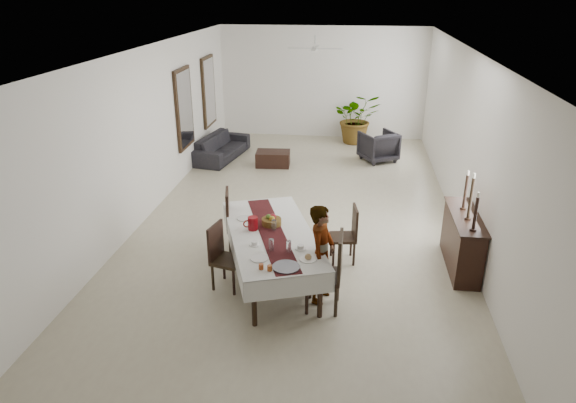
{
  "coord_description": "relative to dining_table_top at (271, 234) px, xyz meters",
  "views": [
    {
      "loc": [
        0.96,
        -9.18,
        4.24
      ],
      "look_at": [
        -0.02,
        -1.7,
        1.05
      ],
      "focal_mm": 32.0,
      "sensor_mm": 36.0,
      "label": 1
    }
  ],
  "objects": [
    {
      "name": "jam_jar_b",
      "position": [
        0.04,
        -1.1,
        0.08
      ],
      "size": [
        0.07,
        0.07,
        0.08
      ],
      "primitive_type": "cylinder",
      "color": "#963D15",
      "rests_on": "tablecloth_top"
    },
    {
      "name": "mirror_glass_far",
      "position": [
        -2.73,
        6.59,
        0.85
      ],
      "size": [
        0.01,
        0.9,
        1.7
      ],
      "primitive_type": "cube",
      "color": "white",
      "rests_on": "mirror_frame_far"
    },
    {
      "name": "bread_near_right",
      "position": [
        0.63,
        -0.76,
        0.07
      ],
      "size": [
        0.09,
        0.09,
        0.09
      ],
      "primitive_type": "sphere",
      "color": "tan",
      "rests_on": "plate_near_right"
    },
    {
      "name": "fan_rod",
      "position": [
        0.19,
        5.29,
        2.35
      ],
      "size": [
        0.04,
        0.04,
        0.2
      ],
      "primitive_type": "cylinder",
      "color": "silver",
      "rests_on": "ceiling"
    },
    {
      "name": "sideboard_body",
      "position": [
        2.97,
        0.71,
        -0.3
      ],
      "size": [
        0.4,
        1.48,
        0.89
      ],
      "primitive_type": "cube",
      "color": "black",
      "rests_on": "floor"
    },
    {
      "name": "fruit_basket",
      "position": [
        -0.04,
        0.26,
        0.09
      ],
      "size": [
        0.31,
        0.31,
        0.1
      ],
      "primitive_type": "cylinder",
      "color": "brown",
      "rests_on": "tablecloth_top"
    },
    {
      "name": "table_leg_br",
      "position": [
        0.03,
        1.26,
        -0.39
      ],
      "size": [
        0.09,
        0.09,
        0.72
      ],
      "primitive_type": "cylinder",
      "rotation": [
        0.0,
        0.0,
        0.34
      ],
      "color": "black",
      "rests_on": "floor"
    },
    {
      "name": "chair_left_near_leg_fr",
      "position": [
        -0.81,
        -0.49,
        -0.54
      ],
      "size": [
        0.05,
        0.05,
        0.42
      ],
      "primitive_type": "cylinder",
      "rotation": [
        0.0,
        0.0,
        -0.25
      ],
      "color": "black",
      "rests_on": "floor"
    },
    {
      "name": "candlestick_near_shaft",
      "position": [
        2.97,
        0.17,
        0.45
      ],
      "size": [
        0.05,
        0.05,
        0.49
      ],
      "primitive_type": "cylinder",
      "color": "black",
      "rests_on": "candlestick_near_base"
    },
    {
      "name": "chair_left_near_leg_bl",
      "position": [
        -0.39,
        -0.23,
        -0.54
      ],
      "size": [
        0.05,
        0.05,
        0.42
      ],
      "primitive_type": "cylinder",
      "rotation": [
        0.0,
        0.0,
        -0.25
      ],
      "color": "black",
      "rests_on": "floor"
    },
    {
      "name": "wall_left",
      "position": [
        -2.81,
        2.29,
        0.85
      ],
      "size": [
        0.02,
        12.0,
        3.2
      ],
      "primitive_type": "cube",
      "color": "white",
      "rests_on": "floor"
    },
    {
      "name": "serving_tray",
      "position": [
        0.36,
        -1.02,
        0.05
      ],
      "size": [
        0.37,
        0.37,
        0.02
      ],
      "primitive_type": "cylinder",
      "color": "#434348",
      "rests_on": "tablecloth_top"
    },
    {
      "name": "chair_right_near_leg_bl",
      "position": [
        0.64,
        -0.91,
        -0.51
      ],
      "size": [
        0.05,
        0.05,
        0.48
      ],
      "primitive_type": "cylinder",
      "rotation": [
        0.0,
        0.0,
        -0.02
      ],
      "color": "black",
      "rests_on": "floor"
    },
    {
      "name": "wine_glass_mid",
      "position": [
        0.09,
        -0.57,
        0.12
      ],
      "size": [
        0.07,
        0.07,
        0.18
      ],
      "primitive_type": "cylinder",
      "color": "silver",
      "rests_on": "tablecloth_top"
    },
    {
      "name": "potted_plant",
      "position": [
        1.24,
        7.72,
        -0.02
      ],
      "size": [
        1.47,
        1.32,
        1.45
      ],
      "primitive_type": "imported",
      "rotation": [
        0.0,
        0.0,
        0.16
      ],
      "color": "#295A24",
      "rests_on": "floor"
    },
    {
      "name": "teacup_right",
      "position": [
        0.5,
        -0.48,
        0.07
      ],
      "size": [
        0.09,
        0.09,
        0.06
      ],
      "primitive_type": "cylinder",
      "color": "white",
      "rests_on": "saucer_right"
    },
    {
      "name": "saucer_right",
      "position": [
        0.5,
        -0.48,
        0.04
      ],
      "size": [
        0.15,
        0.15,
        0.01
      ],
      "primitive_type": "cylinder",
      "color": "white",
      "rests_on": "tablecloth_top"
    },
    {
      "name": "fan_blade_e",
      "position": [
        0.54,
        5.29,
        2.15
      ],
      "size": [
        0.55,
        0.1,
        0.01
      ],
      "primitive_type": "cube",
      "color": "silver",
      "rests_on": "fan_hub"
    },
    {
      "name": "mirror_frame_far",
      "position": [
        -2.77,
        6.59,
        0.85
      ],
      "size": [
        0.06,
        1.05,
        1.85
      ],
      "primitive_type": "cube",
      "color": "black",
      "rests_on": "wall_left"
    },
    {
      "name": "tablecloth_drape_right",
      "position": [
        0.57,
        0.2,
        -0.12
      ],
      "size": [
        0.9,
        2.51,
        0.31
      ],
      "primitive_type": "cube",
      "rotation": [
        0.0,
        0.0,
        0.34
      ],
      "color": "silver",
      "rests_on": "dining_table_top"
    },
    {
      "name": "woman",
      "position": [
        0.8,
        -0.5,
        -0.01
      ],
      "size": [
        0.47,
        0.61,
        1.48
      ],
      "primitive_type": "imported",
      "rotation": [
        0.0,
        0.0,
        1.33
      ],
      "color": "gray",
      "rests_on": "floor"
    },
    {
      "name": "sideboard_top",
      "position": [
        2.97,
        0.71,
        0.16
      ],
      "size": [
        0.44,
        1.54,
        0.03
      ],
      "primitive_type": "cube",
      "color": "black",
      "rests_on": "sideboard_body"
    },
    {
      "name": "mirror_frame_near",
      "position": [
        -2.77,
        4.49,
        0.85
      ],
      "size": [
        0.06,
        1.05,
        1.85
      ],
      "primitive_type": "cube",
      "color": "black",
      "rests_on": "wall_left"
    },
    {
      "name": "wall_right",
      "position": [
        3.19,
        2.29,
        0.85
      ],
      "size": [
        0.02,
        12.0,
        3.2
      ],
      "primitive_type": "cube",
      "color": "white",
      "rests_on": "floor"
    },
    {
      "name": "table_leg_fr",
      "position": [
        0.82,
        -0.96,
        -0.39
      ],
      "size": [
        0.09,
        0.09,
        0.72
      ],
      "primitive_type": "cylinder",
      "rotation": [
        0.0,
        0.0,
        0.34
      ],
      "color": "black",
      "rests_on": "floor"
    },
    {
      "name": "candlestick_near_candle",
      "position": [
        2.97,
        0.17,
        0.74
      ],
      "size": [
        0.04,
        0.04,
        0.08
      ],
      "primitive_type": "cylinder",
      "color": "white",
      "rests_on": "candlestick_near_shaft"
    },
    {
      "name": "chair_right_far_leg_bl",
      "position": [
        0.94,
        0.48,
        -0.55
      ],
      "size": [
        0.05,
        0.05,
        0.4
      ],
      "primitive_type": "cylinder",
      "rotation": [
        0.0,
        0.0,
        0.16
      ],
      "color": "black",
      "rests_on": "floor"
    },
    {
      "name": "chair_left_far_leg_bl",
      "position": [
        -0.48,
        0.97,
        -0.51
      ],
      "size": [
        0.06,
        0.06,
        0.48
      ],
      "primitive_type": "cylinder",
      "rotation": [
        0.0,
        0.0,
        0.22
      ],
      "color": "black",
      "rests_on": "floor"
    },
    {
      "name": "candlestick_near_base",
      "position": [
        2.97,
        0.17,
        0.19
      ],
      "size": [
        0.1,
        0.1,
        0.03
      ],
      "primitive_type": "cylinder",
      "color": "black",
      "rests_on": "sideboard_top"
    },
    {
      "name": "chair_right_near_leg_fl",
      "position": [
        1.04,
        -0.92,
        -0.51
      ],
      "size": [
        0.05,
        0.05,
        0.48
      ],
      "primitive_type": "cylinder",
      "rotation": [
        0.0,
        0.0,
        -0.02
      ],
      "color": "black",
      "rests_on": "floor"
    },
    {
      "name": "tablecloth_drape_far",
      "position": [
        -0.44,
        1.25,
        -0.12
      ],
      "size": [
        1.15,
        0.42,
        0.31
      ],
      "primitive_type": "cube",
      "rotation": [
        0.0,
        0.0,
        0.34
      ],
      "color": "white",
      "rests_on": "dining_table_top"
    },
    {
      "name": "chair_right_far_leg_fl",
      "position": [
        1.27,
        0.53,
        -0.55
      ],
      "size": [
        0.05,
        0.05,
        0.4
      ],
      "primitive_type": "cylinder",
      "rotation": [
        0.0,
        0.0,
        0.16
      ],
      "color": "black",
      "rests_on": "floor"
    },
    {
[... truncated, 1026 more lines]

